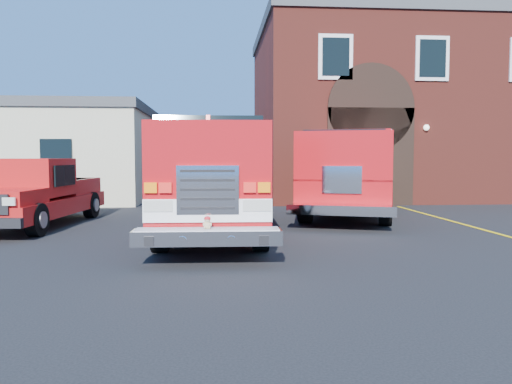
{
  "coord_description": "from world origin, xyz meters",
  "views": [
    {
      "loc": [
        -0.77,
        -11.01,
        1.99
      ],
      "look_at": [
        0.0,
        -1.2,
        1.3
      ],
      "focal_mm": 35.0,
      "sensor_mm": 36.0,
      "label": 1
    }
  ],
  "objects": [
    {
      "name": "pickup_truck",
      "position": [
        -6.02,
        3.78,
        0.92
      ],
      "size": [
        2.71,
        6.14,
        1.95
      ],
      "color": "black",
      "rests_on": "ground"
    },
    {
      "name": "fire_station",
      "position": [
        8.99,
        13.98,
        4.25
      ],
      "size": [
        15.2,
        10.2,
        8.45
      ],
      "color": "maroon",
      "rests_on": "ground"
    },
    {
      "name": "parking_stripe_far",
      "position": [
        6.5,
        7.0,
        0.0
      ],
      "size": [
        0.12,
        3.0,
        0.01
      ],
      "primitive_type": "cube",
      "color": "yellow",
      "rests_on": "ground"
    },
    {
      "name": "parking_stripe_mid",
      "position": [
        6.5,
        4.0,
        0.0
      ],
      "size": [
        0.12,
        3.0,
        0.01
      ],
      "primitive_type": "cube",
      "color": "yellow",
      "rests_on": "ground"
    },
    {
      "name": "ground",
      "position": [
        0.0,
        0.0,
        0.0
      ],
      "size": [
        100.0,
        100.0,
        0.0
      ],
      "primitive_type": "plane",
      "color": "black",
      "rests_on": "ground"
    },
    {
      "name": "parking_stripe_near",
      "position": [
        6.5,
        1.0,
        0.0
      ],
      "size": [
        0.12,
        3.0,
        0.01
      ],
      "primitive_type": "cube",
      "color": "yellow",
      "rests_on": "ground"
    },
    {
      "name": "secondary_truck",
      "position": [
        3.97,
        6.34,
        1.59
      ],
      "size": [
        5.46,
        9.41,
        2.92
      ],
      "color": "black",
      "rests_on": "ground"
    },
    {
      "name": "side_building",
      "position": [
        -9.0,
        13.0,
        2.2
      ],
      "size": [
        10.2,
        8.2,
        4.35
      ],
      "color": "beige",
      "rests_on": "ground"
    },
    {
      "name": "fire_engine",
      "position": [
        -0.83,
        2.5,
        1.46
      ],
      "size": [
        2.77,
        9.2,
        2.82
      ],
      "color": "black",
      "rests_on": "ground"
    }
  ]
}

